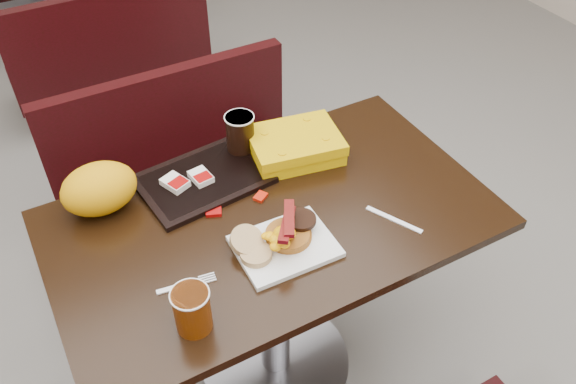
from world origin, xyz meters
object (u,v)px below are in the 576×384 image
coffee_cup_far (240,133)px  paper_bag (99,189)px  hashbrown_sleeve_left (175,183)px  clamshell (295,145)px  bench_near_n (191,176)px  knife (394,220)px  coffee_cup_near (192,310)px  hashbrown_sleeve_right (201,177)px  platter (285,246)px  bench_far_s (105,45)px  pancake_stack (289,234)px  table_near (274,300)px  fork (178,287)px  tray (203,179)px

coffee_cup_far → paper_bag: size_ratio=0.56×
hashbrown_sleeve_left → clamshell: size_ratio=0.28×
bench_near_n → knife: bearing=-72.0°
coffee_cup_near → hashbrown_sleeve_right: coffee_cup_near is taller
platter → knife: platter is taller
bench_far_s → clamshell: bearing=-83.8°
bench_near_n → knife: size_ratio=5.97×
pancake_stack → clamshell: size_ratio=0.45×
platter → coffee_cup_far: bearing=81.6°
bench_far_s → platter: size_ratio=4.00×
bench_near_n → coffee_cup_near: bearing=-109.0°
clamshell → paper_bag: bearing=-174.7°
bench_near_n → table_near: bearing=-90.0°
fork → coffee_cup_far: 0.54m
coffee_cup_far → fork: bearing=-132.1°
coffee_cup_near → clamshell: size_ratio=0.44×
bench_near_n → clamshell: (0.19, -0.50, 0.43)m
table_near → pancake_stack: size_ratio=9.92×
hashbrown_sleeve_left → clamshell: clamshell is taller
pancake_stack → bench_far_s: bearing=89.9°
hashbrown_sleeve_right → paper_bag: paper_bag is taller
coffee_cup_far → clamshell: coffee_cup_far is taller
bench_near_n → coffee_cup_near: 1.08m
table_near → fork: bearing=-161.2°
bench_far_s → pancake_stack: (-0.01, -2.00, 0.42)m
clamshell → table_near: bearing=-122.1°
bench_near_n → coffee_cup_far: coffee_cup_far is taller
coffee_cup_near → paper_bag: size_ratio=0.57×
knife → paper_bag: 0.80m
clamshell → hashbrown_sleeve_left: bearing=-173.5°
platter → hashbrown_sleeve_left: 0.39m
bench_far_s → tray: tray is taller
coffee_cup_far → platter: bearing=-99.9°
bench_far_s → clamshell: 1.76m
fork → pancake_stack: bearing=8.9°
hashbrown_sleeve_right → paper_bag: bearing=165.2°
fork → paper_bag: bearing=110.5°
table_near → bench_far_s: table_near is taller
platter → hashbrown_sleeve_right: size_ratio=3.59×
coffee_cup_far → paper_bag: 0.44m
bench_far_s → platter: bearing=-90.7°
knife → clamshell: clamshell is taller
bench_far_s → clamshell: (0.19, -1.70, 0.43)m
table_near → paper_bag: size_ratio=5.81×
platter → coffee_cup_near: coffee_cup_near is taller
clamshell → platter: bearing=-112.8°
coffee_cup_near → clamshell: bearing=40.5°
knife → clamshell: size_ratio=0.62×
bench_far_s → tray: bearing=-93.7°
pancake_stack → hashbrown_sleeve_right: pancake_stack is taller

